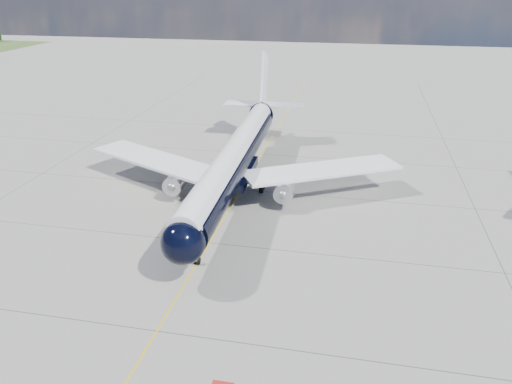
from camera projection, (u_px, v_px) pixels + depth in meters
The scene contains 3 objects.
ground at pixel (249, 176), 72.16m from camera, with size 320.00×320.00×0.00m, color gray.
taxiway_centerline at pixel (241, 190), 67.66m from camera, with size 0.16×160.00×0.01m, color #DEB10B.
main_airliner at pixel (236, 157), 65.80m from camera, with size 43.59×53.02×15.33m.
Camera 1 is at (14.58, -35.50, 26.64)m, focal length 35.00 mm.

